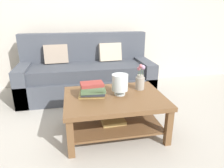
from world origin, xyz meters
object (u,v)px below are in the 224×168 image
Objects in this scene: glass_hurricane_vase at (120,83)px; flower_pitcher at (140,80)px; couch at (87,74)px; book_stack_main at (93,90)px; coffee_table at (114,106)px.

flower_pitcher is at bearing 23.56° from glass_hurricane_vase.
couch is 1.32m from flower_pitcher.
book_stack_main is (-0.03, -1.28, 0.19)m from couch.
flower_pitcher is (0.37, 0.17, 0.25)m from coffee_table.
book_stack_main is 0.96× the size of flower_pitcher.
couch is at bearing 99.68° from coffee_table.
coffee_table is 3.64× the size of book_stack_main.
flower_pitcher reaches higher than book_stack_main.
glass_hurricane_vase is at bearing -1.01° from book_stack_main.
glass_hurricane_vase is at bearing -156.44° from flower_pitcher.
book_stack_main is at bearing -168.79° from flower_pitcher.
book_stack_main is 0.33m from glass_hurricane_vase.
book_stack_main is 0.63m from flower_pitcher.
glass_hurricane_vase is (0.33, -0.01, 0.07)m from book_stack_main.
book_stack_main is 1.28× the size of glass_hurricane_vase.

